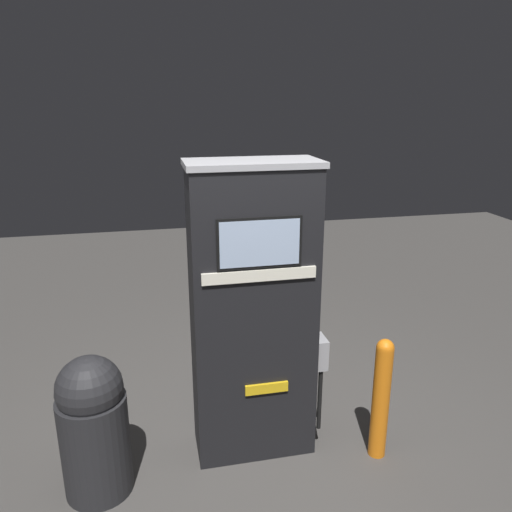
{
  "coord_description": "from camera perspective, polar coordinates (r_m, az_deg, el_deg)",
  "views": [
    {
      "loc": [
        -0.67,
        -2.95,
        2.54
      ],
      "look_at": [
        0.0,
        0.1,
        1.55
      ],
      "focal_mm": 35.0,
      "sensor_mm": 36.0,
      "label": 1
    }
  ],
  "objects": [
    {
      "name": "gas_pump",
      "position": [
        3.54,
        -0.31,
        -6.67
      ],
      "size": [
        0.96,
        0.45,
        2.16
      ],
      "color": "black",
      "rests_on": "ground_plane"
    },
    {
      "name": "trash_bin",
      "position": [
        3.6,
        -18.07,
        -17.9
      ],
      "size": [
        0.45,
        0.45,
        0.99
      ],
      "color": "#232326",
      "rests_on": "ground_plane"
    },
    {
      "name": "safety_bollard",
      "position": [
        3.83,
        14.11,
        -15.24
      ],
      "size": [
        0.13,
        0.13,
        0.94
      ],
      "color": "orange",
      "rests_on": "ground_plane"
    },
    {
      "name": "ground_plane",
      "position": [
        3.95,
        0.35,
        -22.39
      ],
      "size": [
        14.0,
        14.0,
        0.0
      ],
      "primitive_type": "plane",
      "color": "#423F3D"
    }
  ]
}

